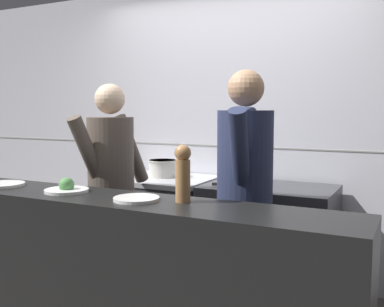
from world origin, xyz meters
The scene contains 13 objects.
wall_back_tiled centered at (0.00, 1.39, 1.30)m, with size 8.00×0.06×2.60m.
oven_range centered at (-0.43, 0.99, 0.45)m, with size 0.84×0.71×0.89m.
prep_counter centered at (0.52, 0.99, 0.44)m, with size 0.99×0.65×0.89m.
pass_counter centered at (0.09, -0.32, 0.49)m, with size 2.60×0.45×0.99m.
stock_pot centered at (-0.45, 1.01, 0.97)m, with size 0.25×0.25×0.15m.
mixing_bowl_steel centered at (0.32, 1.01, 0.93)m, with size 0.24×0.24×0.08m.
chefs_knife centered at (0.24, 0.85, 0.89)m, with size 0.34×0.06×0.02m.
plated_dish_main centered at (-0.86, -0.33, 0.99)m, with size 0.27×0.27×0.02m.
plated_dish_appetiser centered at (-0.34, -0.31, 1.01)m, with size 0.26×0.26×0.09m.
plated_dish_dessert centered at (0.17, -0.33, 0.99)m, with size 0.25×0.25×0.02m.
pepper_mill centered at (0.42, -0.26, 1.15)m, with size 0.09×0.09×0.31m.
chef_head_cook centered at (-0.48, 0.31, 0.92)m, with size 0.41×0.73×1.66m.
chef_sous centered at (0.56, 0.31, 0.96)m, with size 0.41×0.75×1.72m.
Camera 1 is at (1.52, -2.34, 1.48)m, focal length 42.00 mm.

